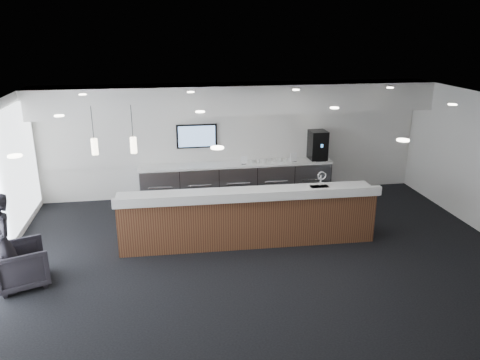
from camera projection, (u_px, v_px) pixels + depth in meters
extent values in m
plane|color=black|center=(266.00, 262.00, 9.09)|extent=(10.00, 10.00, 0.00)
cube|color=black|center=(269.00, 108.00, 8.14)|extent=(10.00, 8.00, 0.02)
cube|color=white|center=(234.00, 139.00, 12.36)|extent=(10.00, 0.02, 3.00)
cube|color=white|center=(237.00, 98.00, 11.58)|extent=(10.00, 0.90, 0.70)
cube|color=white|center=(235.00, 136.00, 12.30)|extent=(9.80, 0.06, 1.40)
cube|color=#9899A0|center=(237.00, 181.00, 12.35)|extent=(5.00, 0.60, 0.90)
cube|color=white|center=(237.00, 164.00, 12.20)|extent=(5.06, 0.66, 0.05)
cylinder|color=silver|center=(160.00, 188.00, 11.73)|extent=(0.60, 0.02, 0.02)
cylinder|color=silver|center=(200.00, 186.00, 11.88)|extent=(0.60, 0.02, 0.02)
cylinder|color=silver|center=(239.00, 184.00, 12.04)|extent=(0.60, 0.02, 0.02)
cylinder|color=silver|center=(276.00, 182.00, 12.19)|extent=(0.60, 0.02, 0.02)
cylinder|color=silver|center=(313.00, 180.00, 12.35)|extent=(0.60, 0.02, 0.02)
cube|color=black|center=(197.00, 136.00, 12.07)|extent=(1.05, 0.07, 0.62)
cube|color=#2F69BC|center=(197.00, 136.00, 12.04)|extent=(0.95, 0.01, 0.54)
cylinder|color=#FFECC6|center=(134.00, 144.00, 8.76)|extent=(0.12, 0.12, 0.30)
cylinder|color=#FFECC6|center=(95.00, 146.00, 8.65)|extent=(0.12, 0.12, 0.30)
cube|color=#482618|center=(248.00, 219.00, 9.77)|extent=(5.28, 0.85, 1.05)
cube|color=white|center=(248.00, 194.00, 9.59)|extent=(5.37, 0.94, 0.06)
cube|color=white|center=(251.00, 197.00, 9.18)|extent=(5.35, 0.24, 0.18)
cylinder|color=silver|center=(321.00, 181.00, 9.84)|extent=(0.04, 0.04, 0.28)
torus|color=silver|center=(322.00, 176.00, 9.74)|extent=(0.19, 0.03, 0.19)
cube|color=black|center=(318.00, 145.00, 12.46)|extent=(0.44, 0.50, 0.77)
cube|color=silver|center=(320.00, 161.00, 12.33)|extent=(0.28, 0.12, 0.02)
cube|color=white|center=(244.00, 160.00, 12.07)|extent=(0.16, 0.05, 0.21)
cube|color=white|center=(294.00, 157.00, 12.27)|extent=(0.18, 0.06, 0.25)
imported|color=black|center=(22.00, 265.00, 8.18)|extent=(1.07, 1.05, 0.77)
imported|color=black|center=(2.00, 244.00, 7.83)|extent=(0.70, 0.77, 1.76)
imported|color=white|center=(290.00, 160.00, 12.34)|extent=(0.10, 0.10, 0.10)
imported|color=white|center=(285.00, 160.00, 12.32)|extent=(0.14, 0.14, 0.10)
imported|color=white|center=(279.00, 160.00, 12.30)|extent=(0.13, 0.13, 0.10)
imported|color=white|center=(274.00, 160.00, 12.27)|extent=(0.13, 0.13, 0.10)
imported|color=white|center=(269.00, 161.00, 12.25)|extent=(0.14, 0.14, 0.10)
imported|color=white|center=(264.00, 161.00, 12.23)|extent=(0.11, 0.11, 0.10)
imported|color=white|center=(259.00, 161.00, 12.21)|extent=(0.14, 0.14, 0.10)
imported|color=white|center=(253.00, 161.00, 12.19)|extent=(0.12, 0.12, 0.10)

